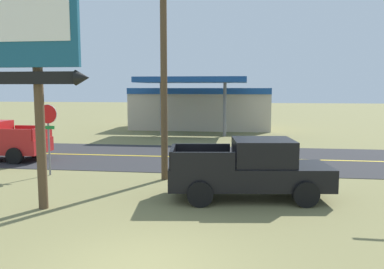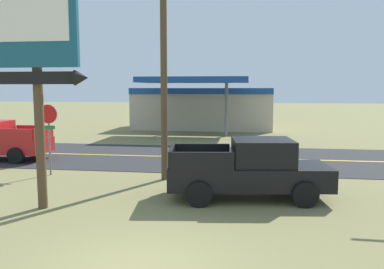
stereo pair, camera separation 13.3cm
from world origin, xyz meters
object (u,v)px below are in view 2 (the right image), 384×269
Objects in this scene: motel_sign at (36,56)px; gas_station at (203,107)px; stop_sign at (49,127)px; utility_pole at (164,49)px; pickup_black_parked_on_lawn at (250,169)px.

gas_station is (1.96, 24.57, -2.59)m from motel_sign.
utility_pole reaches higher than stop_sign.
utility_pole reaches higher than gas_station.
utility_pole is 1.76× the size of pickup_black_parked_on_lawn.
utility_pole is at bearing -87.67° from gas_station.
motel_sign is 0.70× the size of utility_pole.
utility_pole is 0.79× the size of gas_station.
utility_pole is (2.78, 4.39, 0.54)m from motel_sign.
stop_sign is 5.76m from utility_pole.
stop_sign is at bearing 163.89° from pickup_black_parked_on_lawn.
motel_sign is at bearing -94.57° from gas_station.
stop_sign is 0.25× the size of gas_station.
motel_sign is 1.22× the size of pickup_black_parked_on_lawn.
pickup_black_parked_on_lawn is (8.25, -2.38, -1.06)m from stop_sign.
stop_sign is at bearing 115.11° from motel_sign.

